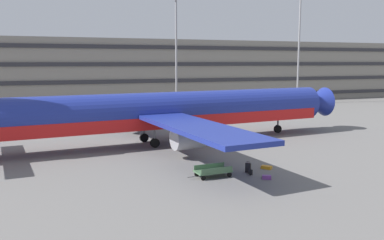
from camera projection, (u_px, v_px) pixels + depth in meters
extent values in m
plane|color=slate|center=(129.00, 142.00, 42.77)|extent=(600.00, 600.00, 0.00)
cube|color=gray|center=(83.00, 72.00, 82.72)|extent=(157.99, 20.78, 12.50)
cube|color=#2D2D33|center=(90.00, 100.00, 73.64)|extent=(156.41, 0.24, 0.70)
cube|color=#2D2D33|center=(90.00, 82.00, 73.20)|extent=(156.41, 0.24, 0.70)
cube|color=#2D2D33|center=(89.00, 64.00, 72.77)|extent=(156.41, 0.24, 0.70)
cube|color=#2D2D33|center=(88.00, 46.00, 72.33)|extent=(156.41, 0.24, 0.70)
cylinder|color=navy|center=(163.00, 110.00, 41.60)|extent=(38.13, 7.34, 3.70)
cube|color=red|center=(163.00, 120.00, 41.74)|extent=(36.61, 7.12, 1.18)
cone|color=navy|center=(315.00, 102.00, 50.25)|extent=(3.28, 3.78, 3.51)
cube|color=navy|center=(125.00, 105.00, 49.95)|extent=(5.91, 16.29, 0.36)
cube|color=navy|center=(198.00, 128.00, 32.46)|extent=(5.91, 16.29, 0.36)
cylinder|color=#9E9EA3|center=(137.00, 118.00, 47.79)|extent=(2.83, 2.28, 2.03)
cylinder|color=#9E9EA3|center=(188.00, 138.00, 35.42)|extent=(2.83, 2.28, 2.03)
cylinder|color=black|center=(278.00, 129.00, 48.25)|extent=(0.93, 0.44, 0.90)
cylinder|color=slate|center=(278.00, 123.00, 48.14)|extent=(0.20, 0.20, 1.53)
cylinder|color=black|center=(144.00, 138.00, 42.75)|extent=(0.93, 0.44, 0.90)
cylinder|color=slate|center=(144.00, 130.00, 42.64)|extent=(0.20, 0.20, 1.53)
cylinder|color=black|center=(155.00, 143.00, 39.95)|extent=(0.93, 0.44, 0.90)
cylinder|color=slate|center=(155.00, 135.00, 39.84)|extent=(0.20, 0.20, 1.53)
cylinder|color=gray|center=(176.00, 54.00, 72.62)|extent=(0.36, 0.36, 19.18)
cylinder|color=gray|center=(299.00, 44.00, 81.12)|extent=(0.36, 0.36, 23.34)
cube|color=black|center=(248.00, 167.00, 30.85)|extent=(0.45, 0.44, 0.71)
cylinder|color=#333338|center=(247.00, 162.00, 30.77)|extent=(0.02, 0.02, 0.12)
cylinder|color=#333338|center=(249.00, 162.00, 30.69)|extent=(0.02, 0.02, 0.12)
cube|color=black|center=(248.00, 161.00, 30.72)|extent=(0.18, 0.17, 0.02)
cylinder|color=black|center=(246.00, 172.00, 31.04)|extent=(0.05, 0.05, 0.05)
cylinder|color=black|center=(250.00, 172.00, 30.92)|extent=(0.05, 0.05, 0.05)
cylinder|color=black|center=(246.00, 172.00, 30.88)|extent=(0.05, 0.05, 0.05)
cylinder|color=black|center=(250.00, 173.00, 30.76)|extent=(0.05, 0.05, 0.05)
cube|color=orange|center=(266.00, 167.00, 32.02)|extent=(0.85, 0.91, 0.24)
cube|color=black|center=(261.00, 167.00, 32.24)|extent=(0.21, 0.17, 0.02)
cube|color=#72388C|center=(267.00, 177.00, 29.20)|extent=(0.72, 0.62, 0.28)
cube|color=black|center=(262.00, 177.00, 29.25)|extent=(0.11, 0.17, 0.02)
ellipsoid|color=black|center=(250.00, 172.00, 30.13)|extent=(0.38, 0.28, 0.48)
ellipsoid|color=black|center=(249.00, 173.00, 30.23)|extent=(0.26, 0.14, 0.22)
torus|color=black|center=(251.00, 169.00, 30.07)|extent=(0.08, 0.02, 0.08)
cube|color=black|center=(250.00, 173.00, 30.00)|extent=(0.04, 0.03, 0.41)
cube|color=black|center=(252.00, 172.00, 30.09)|extent=(0.04, 0.03, 0.41)
cube|color=#4C724C|center=(213.00, 171.00, 29.75)|extent=(2.67, 1.44, 0.12)
cylinder|color=#4C4C51|center=(192.00, 177.00, 29.13)|extent=(0.70, 0.09, 0.05)
cube|color=#4C724C|center=(217.00, 170.00, 29.17)|extent=(2.47, 0.18, 0.40)
cube|color=#4C724C|center=(209.00, 166.00, 30.29)|extent=(2.47, 0.18, 0.40)
cylinder|color=black|center=(203.00, 178.00, 28.87)|extent=(0.37, 0.12, 0.36)
cylinder|color=black|center=(197.00, 174.00, 29.88)|extent=(0.37, 0.12, 0.36)
cylinder|color=black|center=(229.00, 175.00, 29.70)|extent=(0.37, 0.12, 0.36)
cylinder|color=black|center=(222.00, 171.00, 30.70)|extent=(0.37, 0.12, 0.36)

